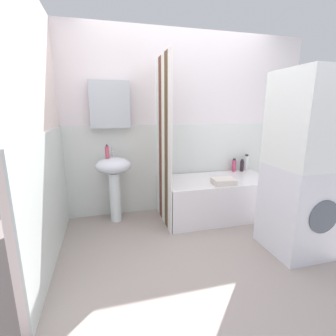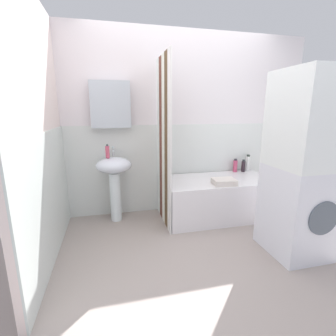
{
  "view_description": "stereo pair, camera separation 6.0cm",
  "coord_description": "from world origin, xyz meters",
  "px_view_note": "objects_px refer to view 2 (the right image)",
  "views": [
    {
      "loc": [
        -1.03,
        -1.97,
        1.4
      ],
      "look_at": [
        -0.31,
        0.78,
        0.71
      ],
      "focal_mm": 26.14,
      "sensor_mm": 36.0,
      "label": 1
    },
    {
      "loc": [
        -0.98,
        -1.99,
        1.4
      ],
      "look_at": [
        -0.31,
        0.78,
        0.71
      ],
      "focal_mm": 26.14,
      "sensor_mm": 36.0,
      "label": 2
    }
  ],
  "objects_px": {
    "sink": "(114,175)",
    "body_wash_bottle": "(248,163)",
    "washer_dryer_stack": "(304,167)",
    "soap_dispenser": "(108,152)",
    "bathtub": "(217,197)",
    "conditioner_bottle": "(243,166)",
    "lotion_bottle": "(235,166)",
    "towel_folded": "(224,182)"
  },
  "relations": [
    {
      "from": "conditioner_bottle",
      "to": "towel_folded",
      "type": "height_order",
      "value": "conditioner_bottle"
    },
    {
      "from": "lotion_bottle",
      "to": "towel_folded",
      "type": "xyz_separation_m",
      "value": [
        -0.43,
        -0.53,
        -0.06
      ]
    },
    {
      "from": "lotion_bottle",
      "to": "body_wash_bottle",
      "type": "bearing_deg",
      "value": 5.67
    },
    {
      "from": "washer_dryer_stack",
      "to": "sink",
      "type": "bearing_deg",
      "value": 146.62
    },
    {
      "from": "soap_dispenser",
      "to": "body_wash_bottle",
      "type": "bearing_deg",
      "value": 4.56
    },
    {
      "from": "soap_dispenser",
      "to": "washer_dryer_stack",
      "type": "relative_size",
      "value": 0.1
    },
    {
      "from": "conditioner_bottle",
      "to": "body_wash_bottle",
      "type": "bearing_deg",
      "value": 22.95
    },
    {
      "from": "bathtub",
      "to": "washer_dryer_stack",
      "type": "distance_m",
      "value": 1.21
    },
    {
      "from": "conditioner_bottle",
      "to": "soap_dispenser",
      "type": "bearing_deg",
      "value": -176.42
    },
    {
      "from": "sink",
      "to": "body_wash_bottle",
      "type": "bearing_deg",
      "value": 4.1
    },
    {
      "from": "sink",
      "to": "bathtub",
      "type": "height_order",
      "value": "sink"
    },
    {
      "from": "lotion_bottle",
      "to": "towel_folded",
      "type": "relative_size",
      "value": 0.71
    },
    {
      "from": "bathtub",
      "to": "conditioner_bottle",
      "type": "distance_m",
      "value": 0.68
    },
    {
      "from": "bathtub",
      "to": "lotion_bottle",
      "type": "xyz_separation_m",
      "value": [
        0.4,
        0.3,
        0.35
      ]
    },
    {
      "from": "body_wash_bottle",
      "to": "conditioner_bottle",
      "type": "relative_size",
      "value": 1.33
    },
    {
      "from": "towel_folded",
      "to": "washer_dryer_stack",
      "type": "distance_m",
      "value": 0.91
    },
    {
      "from": "soap_dispenser",
      "to": "bathtub",
      "type": "bearing_deg",
      "value": -6.53
    },
    {
      "from": "conditioner_bottle",
      "to": "sink",
      "type": "bearing_deg",
      "value": -176.95
    },
    {
      "from": "bathtub",
      "to": "body_wash_bottle",
      "type": "distance_m",
      "value": 0.79
    },
    {
      "from": "conditioner_bottle",
      "to": "washer_dryer_stack",
      "type": "xyz_separation_m",
      "value": [
        -0.11,
        -1.24,
        0.28
      ]
    },
    {
      "from": "conditioner_bottle",
      "to": "washer_dryer_stack",
      "type": "height_order",
      "value": "washer_dryer_stack"
    },
    {
      "from": "bathtub",
      "to": "body_wash_bottle",
      "type": "relative_size",
      "value": 5.99
    },
    {
      "from": "soap_dispenser",
      "to": "towel_folded",
      "type": "relative_size",
      "value": 0.62
    },
    {
      "from": "body_wash_bottle",
      "to": "lotion_bottle",
      "type": "xyz_separation_m",
      "value": [
        -0.21,
        -0.02,
        -0.02
      ]
    },
    {
      "from": "lotion_bottle",
      "to": "sink",
      "type": "bearing_deg",
      "value": -176.1
    },
    {
      "from": "soap_dispenser",
      "to": "conditioner_bottle",
      "type": "bearing_deg",
      "value": 3.58
    },
    {
      "from": "bathtub",
      "to": "washer_dryer_stack",
      "type": "bearing_deg",
      "value": -66.85
    },
    {
      "from": "body_wash_bottle",
      "to": "towel_folded",
      "type": "relative_size",
      "value": 0.88
    },
    {
      "from": "towel_folded",
      "to": "washer_dryer_stack",
      "type": "relative_size",
      "value": 0.16
    },
    {
      "from": "bathtub",
      "to": "conditioner_bottle",
      "type": "relative_size",
      "value": 7.99
    },
    {
      "from": "sink",
      "to": "towel_folded",
      "type": "xyz_separation_m",
      "value": [
        1.29,
        -0.42,
        -0.06
      ]
    },
    {
      "from": "conditioner_bottle",
      "to": "towel_folded",
      "type": "bearing_deg",
      "value": -137.11
    },
    {
      "from": "soap_dispenser",
      "to": "lotion_bottle",
      "type": "height_order",
      "value": "soap_dispenser"
    },
    {
      "from": "towel_folded",
      "to": "lotion_bottle",
      "type": "bearing_deg",
      "value": 50.84
    },
    {
      "from": "towel_folded",
      "to": "conditioner_bottle",
      "type": "bearing_deg",
      "value": 42.89
    },
    {
      "from": "soap_dispenser",
      "to": "conditioner_bottle",
      "type": "height_order",
      "value": "soap_dispenser"
    },
    {
      "from": "conditioner_bottle",
      "to": "washer_dryer_stack",
      "type": "bearing_deg",
      "value": -95.01
    },
    {
      "from": "body_wash_bottle",
      "to": "towel_folded",
      "type": "distance_m",
      "value": 0.86
    },
    {
      "from": "sink",
      "to": "lotion_bottle",
      "type": "height_order",
      "value": "sink"
    },
    {
      "from": "body_wash_bottle",
      "to": "washer_dryer_stack",
      "type": "bearing_deg",
      "value": -99.07
    },
    {
      "from": "washer_dryer_stack",
      "to": "body_wash_bottle",
      "type": "bearing_deg",
      "value": 80.93
    },
    {
      "from": "washer_dryer_stack",
      "to": "lotion_bottle",
      "type": "bearing_deg",
      "value": 90.48
    }
  ]
}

